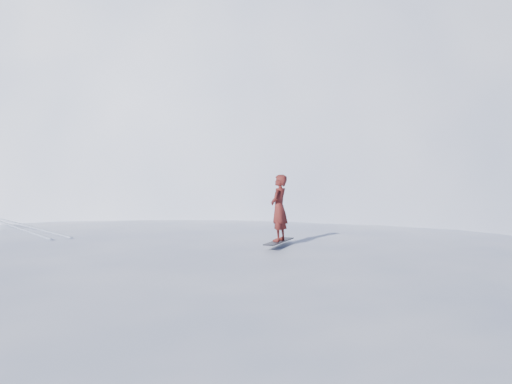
% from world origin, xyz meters
% --- Properties ---
extents(ground, '(400.00, 400.00, 0.00)m').
position_xyz_m(ground, '(0.00, 0.00, 0.00)').
color(ground, white).
rests_on(ground, ground).
extents(near_ridge, '(36.00, 28.00, 4.80)m').
position_xyz_m(near_ridge, '(1.00, 3.00, 0.00)').
color(near_ridge, white).
rests_on(near_ridge, ground).
extents(summit_peak, '(60.00, 56.00, 56.00)m').
position_xyz_m(summit_peak, '(22.00, 26.00, 0.00)').
color(summit_peak, white).
rests_on(summit_peak, ground).
extents(peak_shoulder, '(28.00, 24.00, 18.00)m').
position_xyz_m(peak_shoulder, '(10.00, 20.00, 0.00)').
color(peak_shoulder, white).
rests_on(peak_shoulder, ground).
extents(wind_bumps, '(16.00, 14.40, 1.00)m').
position_xyz_m(wind_bumps, '(-0.56, 2.12, 0.00)').
color(wind_bumps, white).
rests_on(wind_bumps, ground).
extents(snowboard, '(1.24, 0.98, 0.02)m').
position_xyz_m(snowboard, '(2.22, -0.95, 2.41)').
color(snowboard, black).
rests_on(snowboard, near_ridge).
extents(snowboarder, '(0.66, 0.62, 1.52)m').
position_xyz_m(snowboarder, '(2.22, -0.95, 3.18)').
color(snowboarder, maroon).
rests_on(snowboarder, snowboard).
extents(board_tracks, '(1.10, 5.98, 0.04)m').
position_xyz_m(board_tracks, '(-2.24, 5.25, 2.42)').
color(board_tracks, silver).
rests_on(board_tracks, ground).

